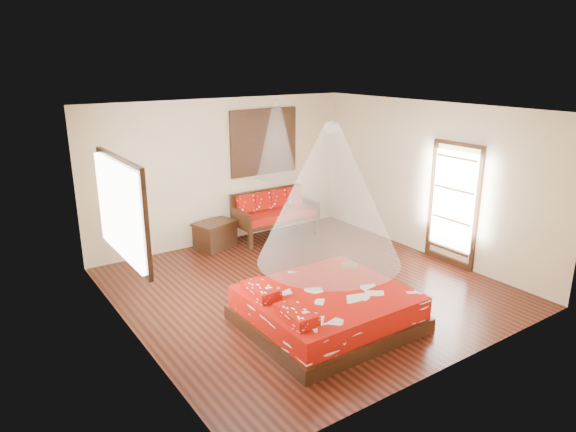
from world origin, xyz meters
name	(u,v)px	position (x,y,z in m)	size (l,w,h in m)	color
room	(307,203)	(0.00, 0.00, 1.40)	(5.54, 5.54, 2.84)	black
bed	(326,309)	(-0.51, -1.15, 0.25)	(2.15, 1.95, 0.64)	black
daybed	(274,212)	(0.92, 2.38, 0.52)	(1.70, 0.75, 0.94)	black
storage_chest	(215,234)	(-0.38, 2.45, 0.26)	(0.88, 0.74, 0.52)	black
shutter_panel	(264,142)	(0.92, 2.72, 1.90)	(1.52, 0.06, 1.32)	black
window_left	(124,209)	(-2.71, 0.20, 1.70)	(0.10, 1.74, 1.34)	black
glazed_door	(453,205)	(2.72, -0.60, 1.07)	(0.08, 1.02, 2.16)	black
wine_tray	(350,263)	(0.33, -0.65, 0.56)	(0.26, 0.26, 0.21)	brown
mosquito_net_main	(330,195)	(-0.49, -1.15, 1.85)	(1.88, 1.88, 1.80)	white
mosquito_net_daybed	(277,140)	(0.92, 2.25, 2.00)	(0.80, 0.80, 1.50)	white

